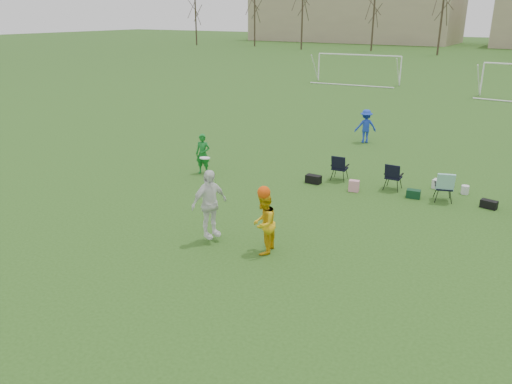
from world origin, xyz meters
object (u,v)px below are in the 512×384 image
Objects in this scene: fielder_blue at (366,126)px; center_contest at (234,212)px; goal_left at (359,61)px; fielder_green_near at (203,154)px.

center_contest reaches higher than fielder_blue.
center_contest is at bearing -79.58° from goal_left.
fielder_green_near is at bearing 30.79° from fielder_blue.
center_contest is (1.01, -12.69, 0.19)m from fielder_blue.
fielder_green_near is 0.21× the size of goal_left.
goal_left is (-4.41, 28.07, 1.14)m from fielder_green_near.
center_contest is at bearing 59.71° from fielder_blue.
fielder_blue is at bearing -73.20° from goal_left.
goal_left reaches higher than fielder_blue.
goal_left reaches higher than fielder_green_near.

